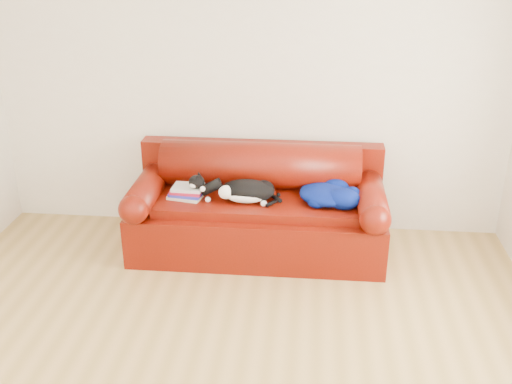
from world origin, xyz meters
TOP-DOWN VIEW (x-y plane):
  - ground at (0.00, 0.00)m, footprint 4.50×4.50m
  - room_shell at (0.12, 0.02)m, footprint 4.52×4.02m
  - sofa_base at (0.12, 1.49)m, footprint 2.10×0.90m
  - sofa_back at (0.12, 1.74)m, footprint 2.10×1.01m
  - book_stack at (-0.46, 1.43)m, footprint 0.31×0.26m
  - cat at (0.03, 1.38)m, footprint 0.65×0.31m
  - blanket at (0.70, 1.44)m, footprint 0.56×0.53m

SIDE VIEW (x-z plane):
  - ground at x=0.00m, z-range 0.00..0.00m
  - sofa_base at x=0.12m, z-range -0.01..0.49m
  - sofa_back at x=0.12m, z-range 0.10..0.98m
  - book_stack at x=-0.46m, z-range 0.50..0.60m
  - blanket at x=0.70m, z-range 0.49..0.65m
  - cat at x=0.03m, z-range 0.47..0.70m
  - room_shell at x=0.12m, z-range 0.36..2.97m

